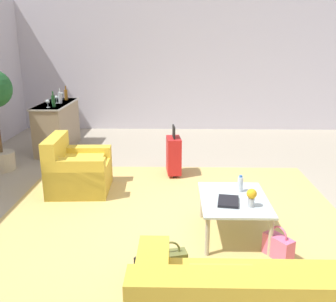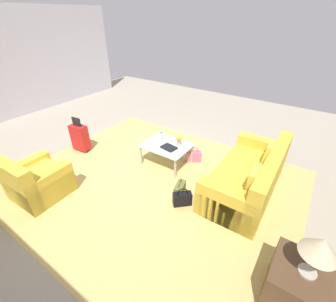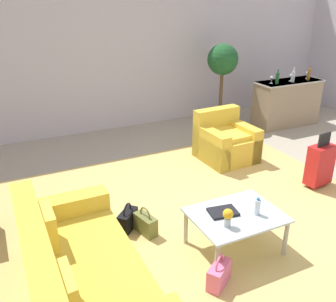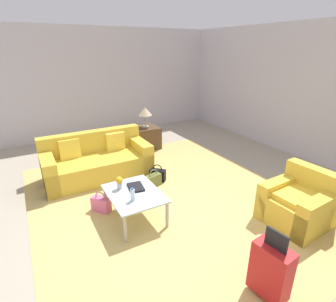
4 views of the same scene
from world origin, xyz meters
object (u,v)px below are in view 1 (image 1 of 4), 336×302
Objects in this scene: coffee_table_book at (228,201)px; wine_glass_right_of_centre at (62,94)px; water_bottle at (240,184)px; wine_glass_left_of_centre at (56,98)px; handbag_pink at (278,246)px; bar_console at (57,126)px; handbag_black at (151,272)px; wine_bottle_clear at (60,98)px; flower_vase at (252,196)px; wine_glass_leftmost at (48,102)px; armchair at (75,172)px; wine_bottle_amber at (66,95)px; coffee_table at (234,203)px; handbag_olive at (170,263)px; wine_bottle_green at (53,101)px; suitcase_red at (174,155)px.

wine_glass_right_of_centre is (4.12, 3.03, 0.60)m from coffee_table_book.
water_bottle is 0.38m from coffee_table_book.
water_bottle is at bearing -136.17° from wine_glass_left_of_centre.
handbag_pink is at bearing -116.41° from coffee_table_book.
bar_console reaches higher than handbag_black.
wine_bottle_clear is at bearing -100.57° from wine_glass_left_of_centre.
flower_vase is 4.58m from wine_glass_leftmost.
armchair is at bearing -159.32° from wine_bottle_clear.
wine_glass_right_of_centre is 5.77m from handbag_pink.
wine_glass_left_of_centre is 0.08m from wine_bottle_clear.
wine_bottle_amber reaches higher than handbag_black.
wine_bottle_amber is at bearing -5.44° from wine_glass_leftmost.
flower_vase is 5.22m from wine_bottle_amber.
coffee_table is 0.68m from handbag_pink.
handbag_pink is (0.32, -1.12, 0.00)m from handbag_olive.
wine_glass_left_of_centre is 0.42m from wine_bottle_amber.
bar_console is 5.31m from handbag_pink.
wine_bottle_clear reaches higher than wine_glass_left_of_centre.
suitcase_red is (-1.06, -2.29, -0.73)m from wine_bottle_green.
handbag_black is (-4.02, -2.10, -0.95)m from wine_bottle_green.
wine_glass_right_of_centre is at bearing 38.25° from handbag_pink.
wine_glass_right_of_centre is 0.53m from wine_bottle_clear.
armchair is at bearing -162.48° from wine_bottle_amber.
handbag_pink is (-0.46, -0.41, -0.28)m from coffee_table.
wine_bottle_amber is at bearing 50.13° from suitcase_red.
wine_glass_left_of_centre is at bearing 26.07° from handbag_black.
wine_glass_right_of_centre is at bearing 37.88° from coffee_table.
handbag_black is (-4.86, -2.10, -0.95)m from wine_bottle_amber.
wine_glass_leftmost is 0.11m from wine_bottle_green.
water_bottle is at bearing -136.75° from wine_bottle_clear.
coffee_table_book is at bearing 146.31° from coffee_table.
wine_bottle_clear is 0.84× the size of handbag_black.
flower_vase is at bearing -173.21° from water_bottle.
coffee_table_book is at bearing -124.20° from armchair.
wine_bottle_clear is at bearing -10.13° from wine_glass_leftmost.
handbag_black is (-2.95, 0.19, -0.23)m from suitcase_red.
suitcase_red is at bearing -0.24° from handbag_olive.
wine_bottle_clear is (3.61, 2.91, 0.61)m from coffee_table_book.
water_bottle is 0.68× the size of wine_bottle_clear.
coffee_table is at bearing -134.24° from wine_glass_leftmost.
wine_bottle_green is (2.86, 3.09, 0.53)m from water_bottle.
wine_glass_leftmost is 2.68m from suitcase_red.
handbag_pink is (-3.96, -3.48, -0.94)m from wine_glass_left_of_centre.
bar_console is 4.12× the size of handbag_pink.
handbag_pink is (-1.76, -2.57, -0.17)m from armchair.
coffee_table_book is 2.21m from suitcase_red.
coffee_table_book reaches higher than handbag_olive.
handbag_olive is at bearing 106.14° from handbag_pink.
bar_console is at bearing 165.25° from wine_bottle_amber.
wine_glass_left_of_centre is at bearing -1.19° from wine_glass_leftmost.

